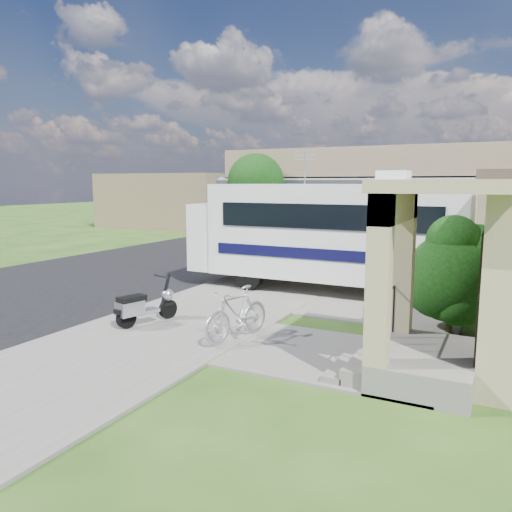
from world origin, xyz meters
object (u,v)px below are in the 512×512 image
at_px(motorhome, 327,231).
at_px(garden_hose, 384,344).
at_px(scooter, 143,306).
at_px(pickup_truck, 244,234).
at_px(bicycle, 237,316).
at_px(shrub, 455,274).
at_px(van, 295,220).

bearing_deg(motorhome, garden_hose, -59.03).
relative_size(motorhome, scooter, 5.15).
height_order(motorhome, pickup_truck, motorhome).
distance_m(bicycle, pickup_truck, 15.24).
distance_m(shrub, scooter, 7.11).
bearing_deg(motorhome, bicycle, -90.47).
relative_size(motorhome, garden_hose, 18.48).
height_order(motorhome, scooter, motorhome).
bearing_deg(garden_hose, scooter, -169.77).
bearing_deg(shrub, pickup_truck, 135.78).
xyz_separation_m(shrub, pickup_truck, (-11.10, 10.80, -0.63)).
bearing_deg(scooter, motorhome, 82.60).
bearing_deg(bicycle, shrub, 48.24).
distance_m(shrub, garden_hose, 2.40).
bearing_deg(shrub, bicycle, -146.27).
relative_size(motorhome, shrub, 3.18).
height_order(motorhome, garden_hose, motorhome).
height_order(bicycle, van, van).
height_order(shrub, van, shrub).
bearing_deg(garden_hose, bicycle, -161.36).
distance_m(pickup_truck, van, 7.49).
height_order(pickup_truck, van, van).
bearing_deg(scooter, bicycle, 16.42).
height_order(scooter, bicycle, scooter).
relative_size(shrub, van, 0.40).
height_order(scooter, garden_hose, scooter).
distance_m(motorhome, scooter, 6.40).
xyz_separation_m(motorhome, van, (-7.36, 15.24, -0.90)).
bearing_deg(shrub, van, 121.85).
relative_size(scooter, bicycle, 0.89).
height_order(motorhome, van, motorhome).
bearing_deg(pickup_truck, van, -87.01).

